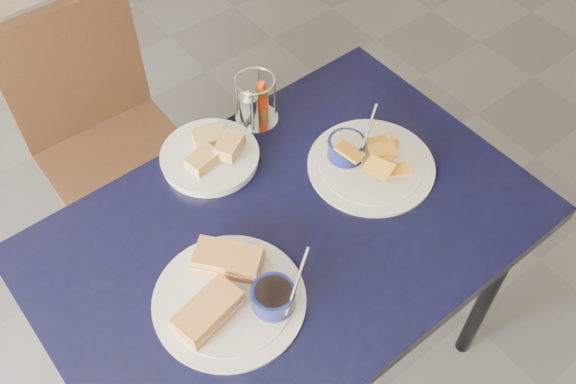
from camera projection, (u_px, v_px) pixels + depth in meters
dining_table at (288, 247)px, 1.49m from camera, size 1.11×0.75×0.75m
chair_far at (100, 128)px, 1.96m from camera, size 0.43×0.41×0.89m
sandwich_plate at (232, 293)px, 1.31m from camera, size 0.32×0.32×0.12m
plantain_plate at (364, 159)px, 1.54m from camera, size 0.31×0.31×0.12m
bread_basket at (211, 155)px, 1.54m from camera, size 0.23×0.23×0.07m
condiment_caddy at (254, 104)px, 1.60m from camera, size 0.11×0.11×0.14m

